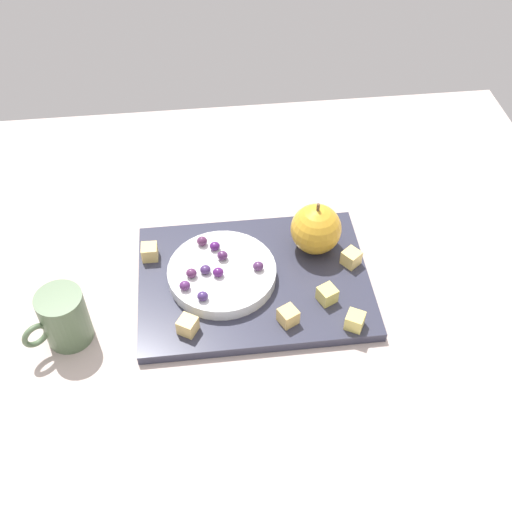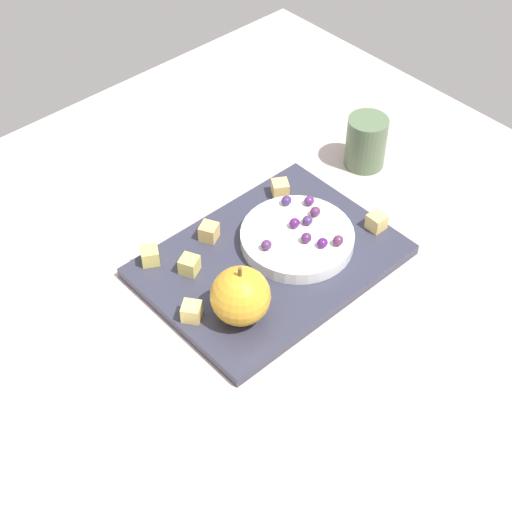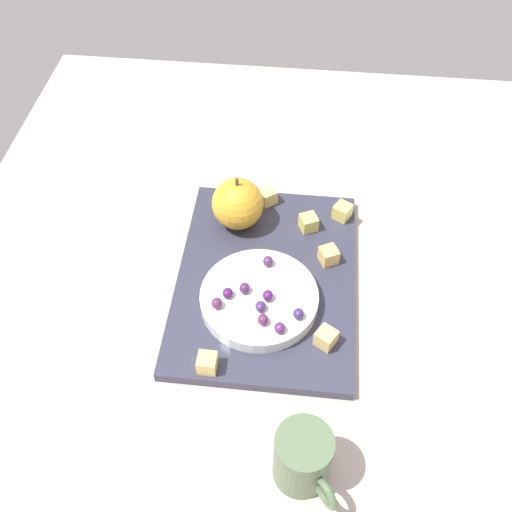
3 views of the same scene
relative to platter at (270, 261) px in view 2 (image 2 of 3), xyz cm
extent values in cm
cube|color=#BBA8A1|center=(1.80, -2.00, -2.83)|extent=(110.21, 102.50, 4.02)
cube|color=#313244|center=(0.00, 0.00, 0.00)|extent=(35.17, 25.66, 1.65)
cylinder|color=white|center=(-4.82, 0.50, 1.83)|extent=(16.50, 16.50, 2.01)
sphere|color=gold|center=(10.36, 5.38, 4.82)|extent=(7.98, 7.98, 7.98)
cylinder|color=brown|center=(10.36, 5.38, 9.40)|extent=(0.50, 0.50, 1.20)
cube|color=#ECC46B|center=(3.93, -8.88, 2.05)|extent=(3.29, 3.29, 2.44)
cube|color=#E1D168|center=(13.20, -10.77, 2.05)|extent=(3.33, 3.33, 2.44)
cube|color=#E5C46F|center=(-15.75, 6.05, 2.05)|extent=(2.48, 2.48, 2.44)
cube|color=#EFCB76|center=(-10.37, -8.93, 2.05)|extent=(3.36, 3.36, 2.44)
cube|color=#E4D369|center=(10.22, -5.60, 2.05)|extent=(3.26, 3.26, 2.44)
cube|color=#F1D275|center=(15.34, 1.22, 2.05)|extent=(3.42, 3.42, 2.44)
ellipsoid|color=#402963|center=(-7.96, -5.07, 3.54)|extent=(1.62, 1.45, 1.41)
ellipsoid|color=#4E2A57|center=(0.64, -0.19, 3.55)|extent=(1.62, 1.45, 1.44)
ellipsoid|color=#4B1A61|center=(-5.55, 4.77, 3.50)|extent=(1.62, 1.45, 1.34)
ellipsoid|color=#452B5F|center=(-7.28, 0.06, 3.50)|extent=(1.62, 1.45, 1.33)
ellipsoid|color=#552850|center=(-9.39, -0.47, 3.55)|extent=(1.62, 1.45, 1.44)
ellipsoid|color=#511B62|center=(-5.42, -0.75, 3.56)|extent=(1.62, 1.45, 1.46)
ellipsoid|color=#4C2452|center=(-4.52, 2.56, 3.57)|extent=(1.62, 1.45, 1.48)
ellipsoid|color=#56284D|center=(-7.45, 5.98, 3.59)|extent=(1.62, 1.45, 1.52)
ellipsoid|color=#542761|center=(-10.44, -2.77, 3.54)|extent=(1.62, 1.45, 1.41)
cylinder|color=#546B4B|center=(-27.29, -6.68, 3.53)|extent=(6.56, 6.56, 8.71)
torus|color=#546B4B|center=(-30.89, -9.35, 3.53)|extent=(3.69, 3.02, 4.00)
camera|label=1|loc=(-6.75, -61.83, 72.12)|focal=43.34mm
camera|label=2|loc=(53.83, 56.28, 80.64)|focal=54.82mm
camera|label=3|loc=(-52.83, -4.20, 68.65)|focal=41.47mm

